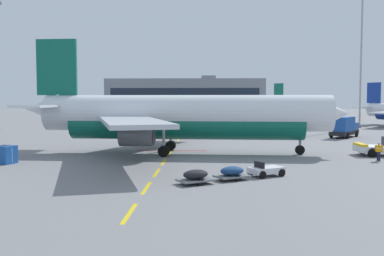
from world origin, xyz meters
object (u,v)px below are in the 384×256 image
at_px(uld_cargo_container, 5,155).
at_px(apron_light_mast_far, 361,45).
at_px(airliner_foreground, 181,116).
at_px(airliner_far_center, 254,107).
at_px(ground_crew_worker, 379,151).
at_px(baggage_train, 232,173).
at_px(fuel_service_truck, 344,127).

xyz_separation_m(uld_cargo_container, apron_light_mast_far, (49.07, 50.52, 15.74)).
relative_size(airliner_foreground, airliner_far_center, 1.25).
bearing_deg(airliner_far_center, ground_crew_worker, -89.42).
xyz_separation_m(ground_crew_worker, uld_cargo_container, (-34.09, -2.75, -0.18)).
distance_m(airliner_foreground, baggage_train, 16.13).
distance_m(airliner_far_center, apron_light_mast_far, 51.70).
distance_m(airliner_far_center, uld_cargo_container, 103.38).
xyz_separation_m(airliner_far_center, fuel_service_truck, (5.74, -69.82, -1.73)).
relative_size(airliner_foreground, fuel_service_truck, 4.89).
relative_size(baggage_train, apron_light_mast_far, 0.30).
xyz_separation_m(airliner_far_center, uld_cargo_container, (-33.12, -97.90, -2.57)).
xyz_separation_m(airliner_foreground, airliner_far_center, (17.83, 90.03, -0.58)).
bearing_deg(airliner_foreground, ground_crew_worker, -15.21).
height_order(airliner_foreground, baggage_train, airliner_foreground).
bearing_deg(ground_crew_worker, airliner_foreground, 164.79).
height_order(airliner_far_center, fuel_service_truck, airliner_far_center).
height_order(airliner_foreground, apron_light_mast_far, apron_light_mast_far).
bearing_deg(fuel_service_truck, ground_crew_worker, -100.67).
height_order(airliner_foreground, fuel_service_truck, airliner_foreground).
bearing_deg(ground_crew_worker, airliner_far_center, 90.58).
height_order(airliner_foreground, uld_cargo_container, airliner_foreground).
height_order(airliner_far_center, apron_light_mast_far, apron_light_mast_far).
distance_m(airliner_foreground, apron_light_mast_far, 55.85).
bearing_deg(uld_cargo_container, airliner_far_center, 71.31).
relative_size(airliner_far_center, apron_light_mast_far, 1.04).
distance_m(uld_cargo_container, apron_light_mast_far, 72.17).
height_order(fuel_service_truck, apron_light_mast_far, apron_light_mast_far).
bearing_deg(apron_light_mast_far, airliner_far_center, 108.61).
relative_size(airliner_far_center, fuel_service_truck, 3.92).
bearing_deg(ground_crew_worker, uld_cargo_container, -175.39).
bearing_deg(airliner_foreground, apron_light_mast_far, 51.62).
bearing_deg(apron_light_mast_far, ground_crew_worker, -107.42).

